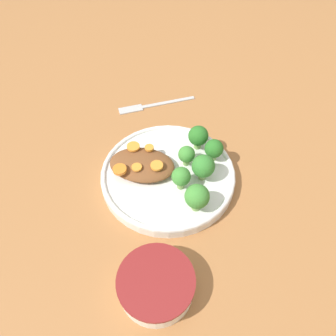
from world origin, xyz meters
TOP-DOWN VIEW (x-y plane):
  - ground_plane at (0.00, 0.00)m, footprint 4.00×4.00m
  - plate at (0.00, 0.00)m, footprint 0.28×0.28m
  - dip_bowl at (-0.02, 0.24)m, footprint 0.13×0.13m
  - stew_mound at (0.06, -0.00)m, footprint 0.14×0.09m
  - broccoli_floret_0 at (-0.05, -0.08)m, footprint 0.04×0.04m
  - broccoli_floret_1 at (-0.07, 0.07)m, footprint 0.05×0.05m
  - broccoli_floret_2 at (-0.09, -0.06)m, footprint 0.04×0.04m
  - broccoli_floret_3 at (-0.03, 0.03)m, footprint 0.04×0.04m
  - broccoli_floret_4 at (-0.07, 0.00)m, footprint 0.05×0.05m
  - broccoli_floret_5 at (-0.03, -0.03)m, footprint 0.04×0.04m
  - carrot_slice_0 at (0.08, -0.03)m, footprint 0.03×0.03m
  - carrot_slice_1 at (0.02, 0.01)m, footprint 0.03×0.03m
  - carrot_slice_2 at (0.09, 0.03)m, footprint 0.03×0.03m
  - carrot_slice_3 at (0.05, -0.04)m, footprint 0.02×0.02m
  - carrot_slice_4 at (0.06, 0.02)m, footprint 0.02×0.02m
  - fork at (0.09, -0.23)m, footprint 0.19×0.11m

SIDE VIEW (x-z plane):
  - ground_plane at x=0.00m, z-range 0.00..0.00m
  - fork at x=0.09m, z-range 0.00..0.01m
  - plate at x=0.00m, z-range 0.00..0.03m
  - dip_bowl at x=-0.02m, z-range 0.00..0.05m
  - stew_mound at x=0.06m, z-range 0.02..0.05m
  - carrot_slice_4 at x=0.06m, z-range 0.05..0.05m
  - broccoli_floret_5 at x=-0.03m, z-range 0.03..0.08m
  - carrot_slice_0 at x=0.08m, z-range 0.05..0.05m
  - carrot_slice_3 at x=0.05m, z-range 0.05..0.05m
  - carrot_slice_1 at x=0.02m, z-range 0.05..0.05m
  - carrot_slice_2 at x=0.09m, z-range 0.05..0.06m
  - broccoli_floret_2 at x=-0.09m, z-range 0.03..0.08m
  - broccoli_floret_3 at x=-0.03m, z-range 0.03..0.08m
  - broccoli_floret_0 at x=-0.05m, z-range 0.03..0.09m
  - broccoli_floret_4 at x=-0.07m, z-range 0.03..0.09m
  - broccoli_floret_1 at x=-0.07m, z-range 0.03..0.09m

